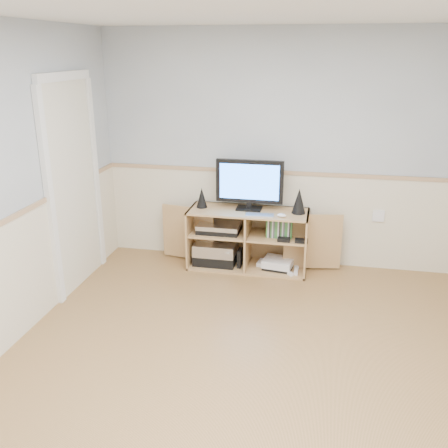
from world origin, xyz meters
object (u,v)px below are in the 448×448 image
(media_cabinet, at_px, (249,237))
(keyboard, at_px, (260,215))
(monitor, at_px, (250,183))
(game_consoles, at_px, (277,264))

(media_cabinet, height_order, keyboard, keyboard)
(monitor, distance_m, keyboard, 0.37)
(game_consoles, bearing_deg, keyboard, -145.92)
(game_consoles, bearing_deg, monitor, 169.50)
(media_cabinet, xyz_separation_m, game_consoles, (0.33, -0.07, -0.26))
(media_cabinet, relative_size, game_consoles, 4.34)
(keyboard, distance_m, game_consoles, 0.63)
(media_cabinet, xyz_separation_m, monitor, (0.00, -0.01, 0.61))
(media_cabinet, bearing_deg, game_consoles, -11.86)
(monitor, bearing_deg, keyboard, -53.44)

